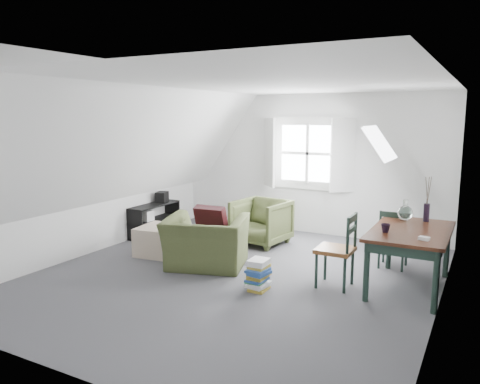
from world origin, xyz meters
The scene contains 24 objects.
floor centered at (0.00, 0.00, 0.00)m, with size 5.50×5.50×0.00m, color #47474C.
ceiling centered at (0.00, 0.00, 2.50)m, with size 5.50×5.50×0.00m, color white.
wall_back centered at (0.00, 2.75, 1.25)m, with size 5.00×5.00×0.00m, color silver.
wall_front centered at (0.00, -2.75, 1.25)m, with size 5.00×5.00×0.00m, color silver.
wall_left centered at (-2.50, 0.00, 1.25)m, with size 5.50×5.50×0.00m, color silver.
wall_right centered at (2.50, 0.00, 1.25)m, with size 5.50×5.50×0.00m, color silver.
slope_left centered at (-1.55, 0.00, 1.78)m, with size 5.50×5.50×0.00m, color white.
slope_right centered at (1.55, 0.00, 1.78)m, with size 5.50×5.50×0.00m, color white.
dormer_window centered at (0.00, 2.68, 1.45)m, with size 1.71×0.35×1.30m.
skylight centered at (1.55, 1.30, 1.75)m, with size 0.55×0.75×0.04m, color white.
armchair_near centered at (-0.55, 0.17, 0.00)m, with size 1.10×0.96×0.71m, color #404925.
armchair_far centered at (-0.39, 1.61, 0.00)m, with size 0.80×0.82×0.75m, color #404925.
throw_pillow centered at (-0.55, 0.32, 0.63)m, with size 0.46×0.13×0.46m, color #360E13.
ottoman centered at (-1.48, 0.36, 0.22)m, with size 0.65×0.65×0.44m, color tan.
dining_table centered at (2.11, 0.65, 0.65)m, with size 0.90×1.49×0.75m.
demijohn centered at (1.96, 1.10, 0.86)m, with size 0.20×0.20×0.28m.
vase_twigs centered at (2.21, 1.20, 0.88)m, with size 0.08×0.08×0.59m.
cup centered at (1.86, 0.35, 0.75)m, with size 0.11×0.11×0.10m, color black.
paper_box centered at (2.31, 0.20, 0.77)m, with size 0.11×0.07×0.04m, color white.
dining_chair_far centered at (1.78, 1.37, 0.43)m, with size 0.39×0.39×0.83m.
dining_chair_near centered at (1.31, 0.28, 0.49)m, with size 0.44×0.44×0.93m.
media_shelf centered at (-2.35, 1.22, 0.25)m, with size 0.36×1.09×0.56m.
electronics_box centered at (-2.35, 1.51, 0.64)m, with size 0.18×0.25×0.20m, color black.
magazine_stack centered at (0.49, -0.28, 0.19)m, with size 0.28×0.34×0.38m.
Camera 1 is at (2.89, -5.22, 2.11)m, focal length 35.00 mm.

